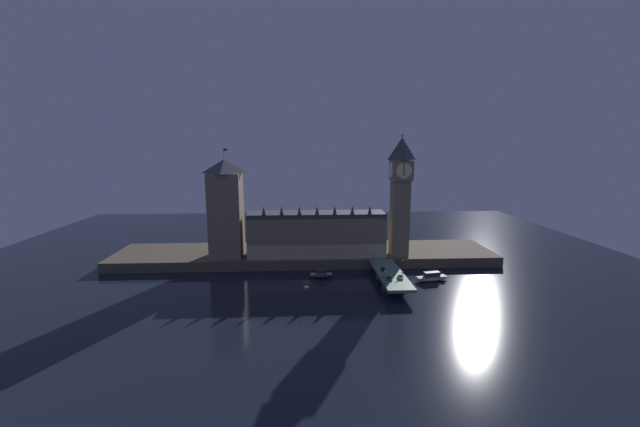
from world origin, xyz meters
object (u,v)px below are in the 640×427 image
at_px(pedestrian_far_rail, 374,263).
at_px(boat_upstream, 321,275).
at_px(car_northbound_trail, 389,278).
at_px(pedestrian_mid_walk, 404,273).
at_px(victoria_tower, 226,208).
at_px(street_lamp_near, 385,275).
at_px(pedestrian_near_rail, 383,277).
at_px(street_lamp_far, 373,256).
at_px(clock_tower, 400,193).
at_px(boat_downstream, 432,278).
at_px(street_lamp_mid, 403,264).
at_px(car_northbound_lead, 383,269).
at_px(car_southbound_lead, 400,277).

relative_size(pedestrian_far_rail, boat_upstream, 0.14).
relative_size(car_northbound_trail, pedestrian_mid_walk, 2.78).
bearing_deg(boat_upstream, pedestrian_far_rail, 4.31).
distance_m(pedestrian_mid_walk, boat_upstream, 41.86).
bearing_deg(victoria_tower, pedestrian_mid_walk, -23.20).
distance_m(pedestrian_mid_walk, street_lamp_near, 16.33).
bearing_deg(pedestrian_far_rail, victoria_tower, 164.30).
bearing_deg(pedestrian_near_rail, street_lamp_far, 90.99).
bearing_deg(clock_tower, pedestrian_far_rail, -133.16).
distance_m(street_lamp_far, boat_downstream, 31.16).
relative_size(victoria_tower, pedestrian_near_rail, 34.87).
relative_size(street_lamp_mid, boat_upstream, 0.56).
height_order(clock_tower, street_lamp_near, clock_tower).
distance_m(pedestrian_far_rail, street_lamp_mid, 17.65).
bearing_deg(street_lamp_far, car_northbound_trail, -82.46).
height_order(car_northbound_lead, pedestrian_far_rail, pedestrian_far_rail).
height_order(pedestrian_near_rail, pedestrian_mid_walk, pedestrian_near_rail).
relative_size(clock_tower, car_southbound_lead, 16.34).
height_order(car_northbound_lead, boat_upstream, car_northbound_lead).
bearing_deg(pedestrian_far_rail, car_southbound_lead, -68.33).
xyz_separation_m(street_lamp_mid, street_lamp_far, (-11.95, 14.72, -0.07)).
bearing_deg(car_northbound_lead, pedestrian_mid_walk, -41.88).
bearing_deg(pedestrian_mid_walk, car_southbound_lead, -121.37).
distance_m(pedestrian_near_rail, boat_downstream, 30.39).
distance_m(clock_tower, street_lamp_near, 58.44).
xyz_separation_m(pedestrian_far_rail, street_lamp_far, (-0.40, 1.84, 3.42)).
bearing_deg(street_lamp_near, pedestrian_mid_walk, 43.93).
bearing_deg(street_lamp_mid, pedestrian_far_rail, 131.88).
xyz_separation_m(pedestrian_near_rail, pedestrian_mid_walk, (11.15, 4.81, -0.00)).
relative_size(car_southbound_lead, pedestrian_mid_walk, 2.41).
bearing_deg(boat_upstream, car_northbound_trail, -33.32).
bearing_deg(boat_upstream, street_lamp_far, 8.17).
bearing_deg(street_lamp_far, street_lamp_near, -90.00).
xyz_separation_m(car_northbound_lead, car_northbound_trail, (0.00, -13.26, -0.04)).
bearing_deg(boat_upstream, pedestrian_near_rail, -34.56).
height_order(clock_tower, victoria_tower, clock_tower).
distance_m(car_northbound_lead, street_lamp_far, 11.85).
relative_size(car_northbound_lead, car_southbound_lead, 0.99).
height_order(car_northbound_trail, pedestrian_far_rail, pedestrian_far_rail).
distance_m(victoria_tower, car_northbound_lead, 91.77).
xyz_separation_m(pedestrian_mid_walk, street_lamp_far, (-11.55, 18.31, 3.41)).
relative_size(car_northbound_lead, car_northbound_trail, 0.86).
xyz_separation_m(pedestrian_far_rail, street_lamp_near, (-0.40, -27.60, 3.07)).
bearing_deg(street_lamp_far, pedestrian_near_rail, -89.01).
height_order(car_southbound_lead, boat_downstream, car_southbound_lead).
distance_m(victoria_tower, street_lamp_far, 84.67).
distance_m(street_lamp_near, street_lamp_mid, 18.96).
bearing_deg(car_southbound_lead, pedestrian_mid_walk, 58.63).
distance_m(car_northbound_lead, pedestrian_near_rail, 12.62).
bearing_deg(car_northbound_lead, street_lamp_far, 106.42).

